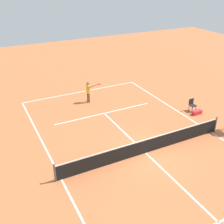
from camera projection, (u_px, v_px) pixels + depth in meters
ground_plane at (146, 153)px, 16.29m from camera, size 60.00×60.00×0.00m
court_lines at (146, 153)px, 16.28m from camera, size 10.36×20.66×0.01m
tennis_net at (146, 146)px, 16.06m from camera, size 10.96×0.10×1.07m
player_serving at (89, 90)px, 22.06m from camera, size 1.33×0.46×1.73m
tennis_ball at (83, 122)px, 19.57m from camera, size 0.07×0.07×0.07m
courtside_chair_mid at (192, 104)px, 20.92m from camera, size 0.44×0.46×0.95m
equipment_bag at (197, 112)px, 20.57m from camera, size 0.76×0.32×0.30m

